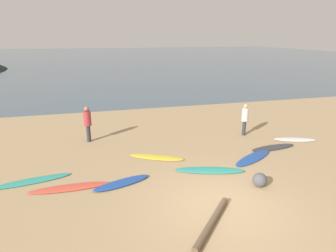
{
  "coord_description": "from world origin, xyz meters",
  "views": [
    {
      "loc": [
        -3.41,
        -6.65,
        4.79
      ],
      "look_at": [
        -0.01,
        6.13,
        0.6
      ],
      "focal_mm": 30.72,
      "sensor_mm": 36.0,
      "label": 1
    }
  ],
  "objects_px": {
    "surfboard_3": "(156,157)",
    "beach_rock_near": "(260,180)",
    "surfboard_6": "(273,147)",
    "surfboard_0": "(32,181)",
    "surfboard_7": "(295,139)",
    "surfboard_5": "(253,157)",
    "surfboard_1": "(70,188)",
    "surfboard_2": "(122,183)",
    "person_1": "(88,121)",
    "person_0": "(245,117)",
    "driftwood_log": "(212,222)",
    "surfboard_4": "(210,170)"
  },
  "relations": [
    {
      "from": "surfboard_0",
      "to": "driftwood_log",
      "type": "height_order",
      "value": "driftwood_log"
    },
    {
      "from": "surfboard_2",
      "to": "surfboard_6",
      "type": "relative_size",
      "value": 0.91
    },
    {
      "from": "surfboard_0",
      "to": "surfboard_5",
      "type": "height_order",
      "value": "surfboard_5"
    },
    {
      "from": "surfboard_4",
      "to": "surfboard_5",
      "type": "distance_m",
      "value": 2.25
    },
    {
      "from": "surfboard_1",
      "to": "driftwood_log",
      "type": "xyz_separation_m",
      "value": [
        3.73,
        -2.96,
        0.05
      ]
    },
    {
      "from": "surfboard_6",
      "to": "driftwood_log",
      "type": "bearing_deg",
      "value": -143.56
    },
    {
      "from": "person_0",
      "to": "beach_rock_near",
      "type": "distance_m",
      "value": 5.24
    },
    {
      "from": "surfboard_2",
      "to": "surfboard_7",
      "type": "bearing_deg",
      "value": -3.93
    },
    {
      "from": "surfboard_6",
      "to": "person_1",
      "type": "height_order",
      "value": "person_1"
    },
    {
      "from": "surfboard_2",
      "to": "beach_rock_near",
      "type": "bearing_deg",
      "value": -34.9
    },
    {
      "from": "surfboard_1",
      "to": "surfboard_3",
      "type": "height_order",
      "value": "same"
    },
    {
      "from": "surfboard_5",
      "to": "surfboard_6",
      "type": "xyz_separation_m",
      "value": [
        1.43,
        0.75,
        0.0
      ]
    },
    {
      "from": "beach_rock_near",
      "to": "surfboard_7",
      "type": "bearing_deg",
      "value": 40.51
    },
    {
      "from": "surfboard_6",
      "to": "surfboard_7",
      "type": "height_order",
      "value": "surfboard_6"
    },
    {
      "from": "surfboard_6",
      "to": "surfboard_4",
      "type": "bearing_deg",
      "value": -164.87
    },
    {
      "from": "surfboard_4",
      "to": "person_1",
      "type": "relative_size",
      "value": 1.51
    },
    {
      "from": "surfboard_1",
      "to": "person_1",
      "type": "relative_size",
      "value": 1.52
    },
    {
      "from": "surfboard_0",
      "to": "surfboard_7",
      "type": "relative_size",
      "value": 1.3
    },
    {
      "from": "person_0",
      "to": "surfboard_3",
      "type": "bearing_deg",
      "value": -161.06
    },
    {
      "from": "surfboard_1",
      "to": "surfboard_4",
      "type": "bearing_deg",
      "value": 0.29
    },
    {
      "from": "surfboard_1",
      "to": "surfboard_3",
      "type": "relative_size",
      "value": 1.13
    },
    {
      "from": "surfboard_6",
      "to": "surfboard_0",
      "type": "bearing_deg",
      "value": 177.59
    },
    {
      "from": "person_0",
      "to": "person_1",
      "type": "height_order",
      "value": "person_1"
    },
    {
      "from": "surfboard_6",
      "to": "surfboard_7",
      "type": "relative_size",
      "value": 1.12
    },
    {
      "from": "surfboard_5",
      "to": "surfboard_7",
      "type": "xyz_separation_m",
      "value": [
        3.03,
        1.39,
        -0.0
      ]
    },
    {
      "from": "surfboard_1",
      "to": "surfboard_7",
      "type": "height_order",
      "value": "surfboard_1"
    },
    {
      "from": "surfboard_4",
      "to": "driftwood_log",
      "type": "distance_m",
      "value": 3.2
    },
    {
      "from": "surfboard_5",
      "to": "surfboard_6",
      "type": "relative_size",
      "value": 1.08
    },
    {
      "from": "surfboard_3",
      "to": "beach_rock_near",
      "type": "height_order",
      "value": "beach_rock_near"
    },
    {
      "from": "surfboard_2",
      "to": "surfboard_5",
      "type": "distance_m",
      "value": 5.46
    },
    {
      "from": "surfboard_5",
      "to": "surfboard_4",
      "type": "bearing_deg",
      "value": 166.53
    },
    {
      "from": "surfboard_5",
      "to": "beach_rock_near",
      "type": "distance_m",
      "value": 2.32
    },
    {
      "from": "surfboard_0",
      "to": "surfboard_3",
      "type": "xyz_separation_m",
      "value": [
        4.57,
        0.85,
        0.01
      ]
    },
    {
      "from": "person_0",
      "to": "driftwood_log",
      "type": "height_order",
      "value": "person_0"
    },
    {
      "from": "surfboard_1",
      "to": "surfboard_2",
      "type": "bearing_deg",
      "value": -4.51
    },
    {
      "from": "surfboard_7",
      "to": "surfboard_6",
      "type": "bearing_deg",
      "value": -140.24
    },
    {
      "from": "surfboard_5",
      "to": "driftwood_log",
      "type": "distance_m",
      "value": 4.9
    },
    {
      "from": "surfboard_6",
      "to": "surfboard_3",
      "type": "bearing_deg",
      "value": 171.1
    },
    {
      "from": "surfboard_0",
      "to": "person_1",
      "type": "relative_size",
      "value": 1.52
    },
    {
      "from": "surfboard_3",
      "to": "surfboard_5",
      "type": "relative_size",
      "value": 0.95
    },
    {
      "from": "surfboard_1",
      "to": "surfboard_6",
      "type": "height_order",
      "value": "surfboard_6"
    },
    {
      "from": "surfboard_3",
      "to": "surfboard_4",
      "type": "xyz_separation_m",
      "value": [
        1.65,
        -1.66,
        -0.0
      ]
    },
    {
      "from": "surfboard_2",
      "to": "surfboard_6",
      "type": "height_order",
      "value": "surfboard_2"
    },
    {
      "from": "surfboard_6",
      "to": "beach_rock_near",
      "type": "xyz_separation_m",
      "value": [
        -2.45,
        -2.82,
        0.19
      ]
    },
    {
      "from": "person_0",
      "to": "beach_rock_near",
      "type": "height_order",
      "value": "person_0"
    },
    {
      "from": "surfboard_3",
      "to": "beach_rock_near",
      "type": "bearing_deg",
      "value": -20.79
    },
    {
      "from": "surfboard_5",
      "to": "beach_rock_near",
      "type": "relative_size",
      "value": 5.09
    },
    {
      "from": "surfboard_1",
      "to": "surfboard_7",
      "type": "xyz_separation_m",
      "value": [
        10.12,
        2.01,
        -0.0
      ]
    },
    {
      "from": "surfboard_4",
      "to": "surfboard_5",
      "type": "height_order",
      "value": "surfboard_5"
    },
    {
      "from": "surfboard_6",
      "to": "person_1",
      "type": "xyz_separation_m",
      "value": [
        -7.88,
        3.0,
        0.96
      ]
    }
  ]
}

